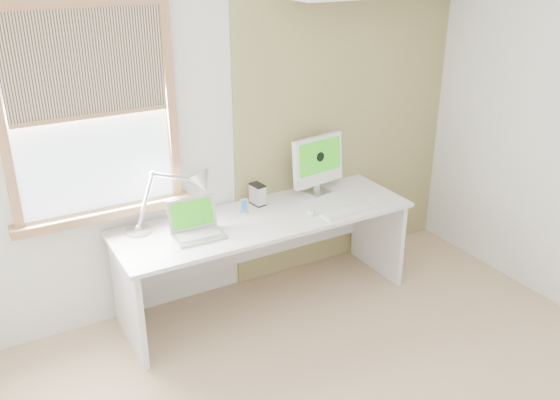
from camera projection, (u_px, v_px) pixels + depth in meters
room at (384, 219)px, 2.96m from camera, size 4.04×3.54×2.64m
accent_wall at (346, 111)px, 4.80m from camera, size 2.00×0.02×2.60m
window at (91, 116)px, 3.78m from camera, size 1.20×0.14×1.42m
desk at (261, 237)px, 4.45m from camera, size 2.20×0.70×0.73m
desk_lamp at (190, 189)px, 4.23m from camera, size 0.75×0.31×0.41m
laptop at (196, 226)px, 4.05m from camera, size 0.35×0.28×0.24m
phone_dock at (244, 209)px, 4.36m from camera, size 0.07×0.07×0.12m
external_drive at (258, 194)px, 4.49m from camera, size 0.09×0.13×0.16m
imac at (318, 162)px, 4.64m from camera, size 0.47×0.18×0.46m
keyboard at (347, 211)px, 4.38m from camera, size 0.44×0.16×0.02m
mouse at (311, 213)px, 4.35m from camera, size 0.09×0.11×0.03m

